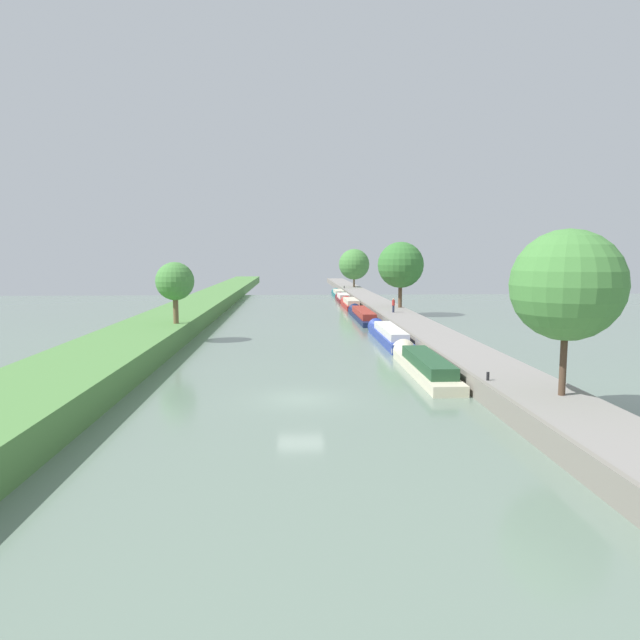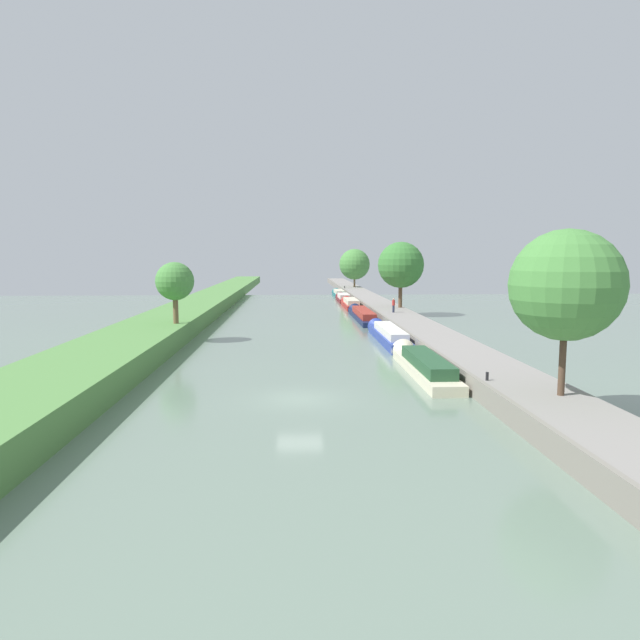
% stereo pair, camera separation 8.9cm
% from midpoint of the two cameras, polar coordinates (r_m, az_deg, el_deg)
% --- Properties ---
extents(ground_plane, '(160.00, 160.00, 0.00)m').
position_cam_midpoint_polar(ground_plane, '(30.85, -2.01, -8.03)').
color(ground_plane, slate).
extents(left_grassy_bank, '(6.51, 260.00, 1.73)m').
position_cam_midpoint_polar(left_grassy_bank, '(33.14, -25.24, -6.10)').
color(left_grassy_bank, '#518442').
rests_on(left_grassy_bank, ground_plane).
extents(right_towpath, '(4.24, 260.00, 1.12)m').
position_cam_midpoint_polar(right_towpath, '(33.05, 19.17, -6.40)').
color(right_towpath, gray).
rests_on(right_towpath, ground_plane).
extents(stone_quay, '(0.25, 260.00, 1.17)m').
position_cam_midpoint_polar(stone_quay, '(32.28, 15.44, -6.53)').
color(stone_quay, gray).
rests_on(stone_quay, ground_plane).
extents(narrowboat_cream, '(2.02, 13.36, 2.01)m').
position_cam_midpoint_polar(narrowboat_cream, '(38.13, 10.42, -4.45)').
color(narrowboat_cream, beige).
rests_on(narrowboat_cream, ground_plane).
extents(narrowboat_blue, '(1.87, 14.57, 1.92)m').
position_cam_midpoint_polar(narrowboat_blue, '(51.37, 6.97, -1.47)').
color(narrowboat_blue, '#283D93').
rests_on(narrowboat_blue, ground_plane).
extents(narrowboat_navy, '(1.91, 16.96, 1.92)m').
position_cam_midpoint_polar(narrowboat_navy, '(68.67, 4.35, 0.54)').
color(narrowboat_navy, '#141E42').
rests_on(narrowboat_navy, ground_plane).
extents(narrowboat_red, '(2.05, 12.09, 2.01)m').
position_cam_midpoint_polar(narrowboat_red, '(83.65, 3.14, 1.67)').
color(narrowboat_red, maroon).
rests_on(narrowboat_red, ground_plane).
extents(narrowboat_maroon, '(1.97, 10.31, 1.97)m').
position_cam_midpoint_polar(narrowboat_maroon, '(95.38, 2.38, 2.26)').
color(narrowboat_maroon, maroon).
rests_on(narrowboat_maroon, ground_plane).
extents(narrowboat_teal, '(1.89, 12.23, 1.82)m').
position_cam_midpoint_polar(narrowboat_teal, '(107.35, 1.92, 2.73)').
color(narrowboat_teal, '#195B60').
rests_on(narrowboat_teal, ground_plane).
extents(tree_rightbank_near, '(5.26, 5.26, 7.91)m').
position_cam_midpoint_polar(tree_rightbank_near, '(28.71, 23.86, 3.25)').
color(tree_rightbank_near, '#4C3828').
rests_on(tree_rightbank_near, right_towpath).
extents(tree_rightbank_midnear, '(5.83, 5.83, 8.34)m').
position_cam_midpoint_polar(tree_rightbank_midnear, '(72.00, 8.26, 5.56)').
color(tree_rightbank_midnear, brown).
rests_on(tree_rightbank_midnear, right_towpath).
extents(tree_rightbank_midfar, '(6.36, 6.36, 7.92)m').
position_cam_midpoint_polar(tree_rightbank_midfar, '(117.12, 3.56, 5.68)').
color(tree_rightbank_midfar, brown).
rests_on(tree_rightbank_midfar, right_towpath).
extents(tree_leftbank_downstream, '(3.39, 3.39, 5.47)m').
position_cam_midpoint_polar(tree_leftbank_downstream, '(51.25, -14.52, 3.81)').
color(tree_leftbank_downstream, brown).
rests_on(tree_leftbank_downstream, left_grassy_bank).
extents(person_walking, '(0.34, 0.34, 1.66)m').
position_cam_midpoint_polar(person_walking, '(65.89, 7.53, 1.53)').
color(person_walking, '#282D42').
rests_on(person_walking, right_towpath).
extents(mooring_bollard_near, '(0.16, 0.16, 0.45)m').
position_cam_midpoint_polar(mooring_bollard_near, '(31.43, 16.73, -5.51)').
color(mooring_bollard_near, black).
rests_on(mooring_bollard_near, right_towpath).
extents(mooring_bollard_far, '(0.16, 0.16, 0.45)m').
position_cam_midpoint_polar(mooring_bollard_far, '(113.08, 2.54, 3.37)').
color(mooring_bollard_far, black).
rests_on(mooring_bollard_far, right_towpath).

